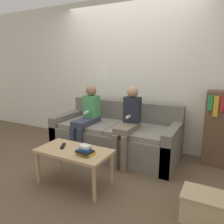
# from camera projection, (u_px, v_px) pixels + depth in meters

# --- Properties ---
(ground_plane) EXTENTS (10.00, 10.00, 0.00)m
(ground_plane) POSITION_uv_depth(u_px,v_px,m) (98.00, 167.00, 3.22)
(ground_plane) COLOR brown
(wall_back) EXTENTS (8.00, 0.06, 2.60)m
(wall_back) POSITION_uv_depth(u_px,v_px,m) (130.00, 74.00, 3.89)
(wall_back) COLOR silver
(wall_back) RESTS_ON ground_plane
(couch) EXTENTS (2.04, 0.91, 0.84)m
(couch) POSITION_uv_depth(u_px,v_px,m) (116.00, 137.00, 3.64)
(couch) COLOR #6B665B
(couch) RESTS_ON ground_plane
(coffee_table) EXTENTS (0.92, 0.49, 0.45)m
(coffee_table) POSITION_uv_depth(u_px,v_px,m) (74.00, 154.00, 2.70)
(coffee_table) COLOR tan
(coffee_table) RESTS_ON ground_plane
(person_left) EXTENTS (0.24, 0.60, 1.14)m
(person_left) POSITION_uv_depth(u_px,v_px,m) (87.00, 116.00, 3.58)
(person_left) COLOR #33384C
(person_left) RESTS_ON ground_plane
(person_right) EXTENTS (0.24, 0.60, 1.16)m
(person_right) POSITION_uv_depth(u_px,v_px,m) (128.00, 121.00, 3.24)
(person_right) COLOR #756656
(person_right) RESTS_ON ground_plane
(tv_remote) EXTENTS (0.12, 0.17, 0.02)m
(tv_remote) POSITION_uv_depth(u_px,v_px,m) (63.00, 146.00, 2.79)
(tv_remote) COLOR black
(tv_remote) RESTS_ON coffee_table
(book_stack) EXTENTS (0.21, 0.17, 0.11)m
(book_stack) POSITION_uv_depth(u_px,v_px,m) (85.00, 151.00, 2.55)
(book_stack) COLOR gold
(book_stack) RESTS_ON coffee_table
(bookshelf) EXTENTS (0.49, 0.32, 1.10)m
(bookshelf) POSITION_uv_depth(u_px,v_px,m) (222.00, 129.00, 3.17)
(bookshelf) COLOR brown
(bookshelf) RESTS_ON ground_plane
(storage_box) EXTENTS (0.41, 0.32, 0.28)m
(storage_box) POSITION_uv_depth(u_px,v_px,m) (203.00, 207.00, 2.10)
(storage_box) COLOR #CCB284
(storage_box) RESTS_ON ground_plane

